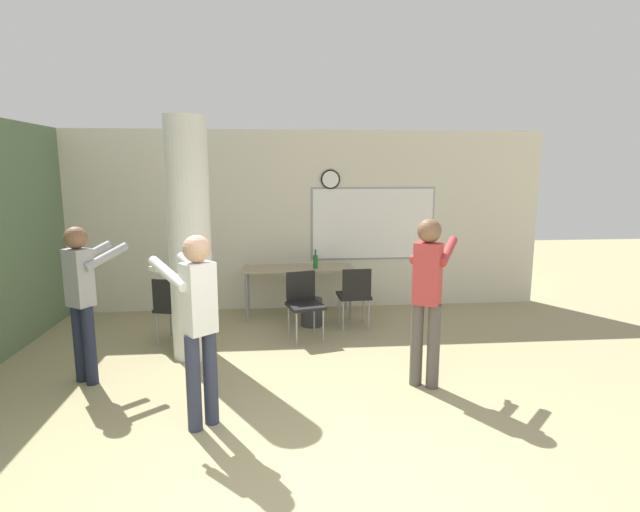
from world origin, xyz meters
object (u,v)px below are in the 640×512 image
folding_table (298,271)px  chair_near_pillar (173,305)px  person_playing_front (198,316)px  person_watching_back (83,292)px  chair_table_right (355,293)px  chair_table_front (304,300)px  person_playing_side (428,289)px  bottle_on_table (315,261)px

folding_table → chair_near_pillar: chair_near_pillar is taller
person_playing_front → person_watching_back: bearing=141.7°
person_watching_back → person_playing_front: size_ratio=0.98×
folding_table → chair_table_right: 1.03m
chair_table_front → chair_table_right: bearing=24.2°
chair_near_pillar → person_playing_front: 2.29m
chair_table_right → chair_table_front: bearing=-155.8°
folding_table → person_playing_side: person_playing_side is taller
chair_table_front → bottle_on_table: bearing=75.8°
bottle_on_table → person_playing_front: person_playing_front is taller
chair_table_right → person_watching_back: person_watching_back is taller
folding_table → chair_table_front: bearing=-88.5°
chair_table_front → person_playing_side: bearing=-54.1°
chair_table_right → person_playing_side: (0.42, -1.93, 0.51)m
chair_near_pillar → person_playing_side: person_playing_side is taller
chair_table_right → chair_table_front: (-0.73, -0.33, 0.00)m
bottle_on_table → person_playing_front: bearing=-111.8°
person_playing_side → bottle_on_table: bearing=110.3°
chair_table_right → chair_table_front: 0.80m
chair_table_front → person_playing_front: (-1.03, -2.22, 0.48)m
bottle_on_table → chair_table_right: bearing=-49.1°
folding_table → chair_table_right: bearing=-41.9°
folding_table → person_watching_back: person_watching_back is taller
folding_table → chair_table_right: (0.76, -0.68, -0.18)m
folding_table → chair_table_front: size_ratio=1.89×
chair_table_right → person_watching_back: 3.45m
bottle_on_table → chair_table_front: 1.00m
chair_table_front → folding_table: bearing=91.5°
folding_table → chair_near_pillar: (-1.64, -1.08, -0.18)m
folding_table → bottle_on_table: size_ratio=5.72×
person_playing_front → person_playing_side: bearing=16.1°
person_watching_back → bottle_on_table: bearing=39.3°
bottle_on_table → chair_table_right: bottle_on_table is taller
bottle_on_table → person_watching_back: 3.31m
person_playing_front → chair_table_front: bearing=65.2°
chair_near_pillar → person_watching_back: bearing=-121.1°
person_playing_side → chair_near_pillar: bearing=151.7°
chair_table_right → person_playing_front: size_ratio=0.52×
person_watching_back → chair_near_pillar: bearing=58.9°
chair_table_right → person_playing_front: person_playing_front is taller
folding_table → bottle_on_table: bearing=-21.6°
person_playing_side → person_watching_back: bearing=173.3°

